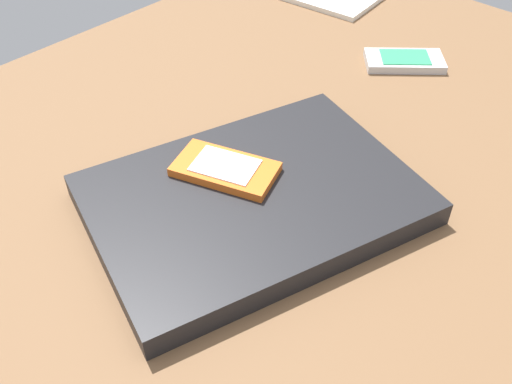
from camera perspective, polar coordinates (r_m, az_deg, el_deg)
desk_surface at (r=60.97cm, az=-3.26°, el=-0.76°), size 120.00×80.00×3.00cm
laptop_closed at (r=57.03cm, az=-0.00°, el=-0.53°), size 36.35×30.57×2.57cm
cell_phone_on_laptop at (r=57.40cm, az=-3.40°, el=2.06°), size 8.57×11.37×1.04cm
cell_phone_on_desk at (r=82.53cm, az=14.71°, el=12.30°), size 10.86×11.26×1.23cm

